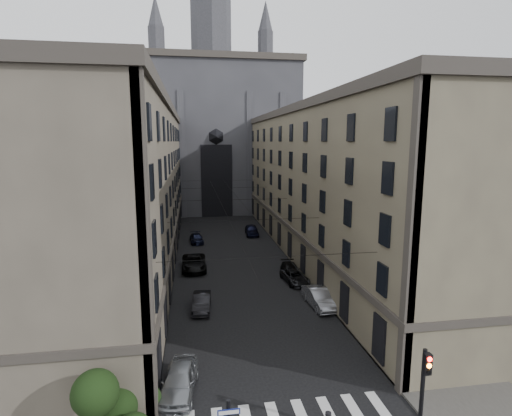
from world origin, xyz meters
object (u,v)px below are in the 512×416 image
traffic_light_right (423,388)px  car_right_near (319,298)px  car_right_midnear (295,277)px  car_left_midnear (202,302)px  car_right_far (252,230)px  gothic_tower (213,127)px  car_left_far (196,238)px  car_left_midfar (194,263)px  car_right_midfar (291,270)px  car_left_near (179,380)px

traffic_light_right → car_right_near: size_ratio=1.06×
traffic_light_right → car_right_midnear: (0.00, 23.32, -2.65)m
traffic_light_right → car_right_midnear: bearing=90.0°
car_left_midnear → car_right_far: size_ratio=0.89×
car_right_midnear → car_right_far: 22.01m
gothic_tower → car_left_far: 35.88m
car_left_midnear → car_right_far: 28.59m
car_left_midnear → car_right_midnear: car_left_midnear is taller
traffic_light_right → car_left_midfar: 31.24m
car_left_far → car_right_midfar: car_right_midfar is taller
car_right_near → car_right_far: bearing=89.7°
traffic_light_right → car_left_near: traffic_light_right is taller
gothic_tower → car_right_midnear: 52.89m
traffic_light_right → car_right_midnear: size_ratio=1.14×
car_left_far → car_right_near: (10.53, -24.74, 0.17)m
car_right_midnear → car_right_midfar: bearing=80.9°
car_left_far → car_right_near: size_ratio=0.89×
car_left_midnear → car_left_midfar: car_left_midfar is taller
car_left_midnear → car_right_midnear: bearing=32.7°
car_left_midfar → car_left_midnear: bearing=-87.5°
car_left_near → car_left_midnear: size_ratio=1.11×
car_left_near → car_left_midfar: car_left_midfar is taller
traffic_light_right → car_right_midnear: 23.47m
gothic_tower → car_left_midfar: 47.09m
car_left_midnear → car_left_far: bearing=94.6°
car_left_midfar → car_right_midnear: bearing=-30.6°
car_right_near → car_right_midnear: car_right_near is taller
car_left_far → car_right_midnear: (9.94, -18.51, -0.00)m
traffic_light_right → car_left_midfar: traffic_light_right is taller
car_left_far → traffic_light_right: bearing=-81.3°
car_right_far → car_right_midnear: bearing=-83.7°
car_left_midnear → car_right_midnear: size_ratio=0.94×
car_left_near → car_right_midfar: car_left_near is taller
car_right_midfar → car_right_far: (-1.39, 19.70, 0.18)m
car_left_far → car_right_midfar: bearing=-62.8°
traffic_light_right → car_left_midfar: bearing=109.4°
car_left_near → car_left_far: bearing=94.9°
gothic_tower → car_left_near: (-5.79, -66.67, -16.99)m
car_left_midfar → car_right_midfar: car_left_midfar is taller
traffic_light_right → car_right_far: bearing=91.6°
car_right_far → car_left_midnear: bearing=-104.3°
traffic_light_right → car_right_midnear: traffic_light_right is taller
gothic_tower → car_right_far: bearing=-81.1°
traffic_light_right → car_left_midfar: (-10.37, 29.37, -2.47)m
gothic_tower → car_left_midfar: size_ratio=9.86×
car_left_far → car_right_midnear: car_left_far is taller
car_left_midfar → car_right_far: bearing=59.9°
car_left_midnear → car_left_near: bearing=-93.5°
car_left_near → car_right_midfar: bearing=66.3°
car_left_midnear → car_right_midfar: (9.93, 7.59, -0.06)m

